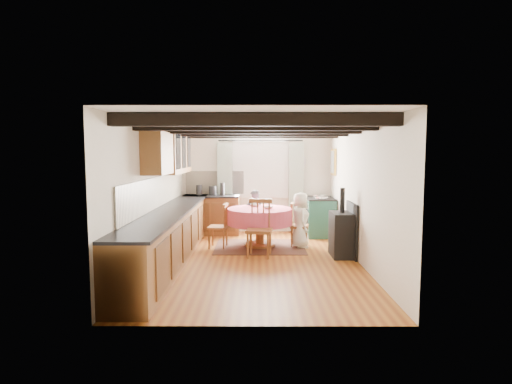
{
  "coord_description": "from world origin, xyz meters",
  "views": [
    {
      "loc": [
        0.03,
        -7.09,
        1.9
      ],
      "look_at": [
        0.0,
        0.8,
        1.15
      ],
      "focal_mm": 28.71,
      "sensor_mm": 36.0,
      "label": 1
    }
  ],
  "objects_px": {
    "dining_table": "(260,228)",
    "child_far": "(254,215)",
    "chair_right": "(299,225)",
    "child_right": "(300,220)",
    "aga_range": "(320,216)",
    "chair_near": "(259,228)",
    "cast_iron_stove": "(342,222)",
    "chair_left": "(218,226)",
    "cup": "(254,204)"
  },
  "relations": [
    {
      "from": "aga_range",
      "to": "child_right",
      "type": "bearing_deg",
      "value": -114.77
    },
    {
      "from": "chair_right",
      "to": "child_right",
      "type": "bearing_deg",
      "value": -166.0
    },
    {
      "from": "dining_table",
      "to": "child_far",
      "type": "xyz_separation_m",
      "value": [
        -0.11,
        0.6,
        0.16
      ]
    },
    {
      "from": "chair_near",
      "to": "aga_range",
      "type": "bearing_deg",
      "value": 63.46
    },
    {
      "from": "chair_right",
      "to": "cup",
      "type": "distance_m",
      "value": 1.05
    },
    {
      "from": "aga_range",
      "to": "chair_right",
      "type": "bearing_deg",
      "value": -117.03
    },
    {
      "from": "child_far",
      "to": "cup",
      "type": "height_order",
      "value": "child_far"
    },
    {
      "from": "chair_near",
      "to": "cup",
      "type": "relative_size",
      "value": 10.67
    },
    {
      "from": "aga_range",
      "to": "child_far",
      "type": "bearing_deg",
      "value": -157.81
    },
    {
      "from": "child_far",
      "to": "child_right",
      "type": "relative_size",
      "value": 1.0
    },
    {
      "from": "cast_iron_stove",
      "to": "child_right",
      "type": "distance_m",
      "value": 1.0
    },
    {
      "from": "dining_table",
      "to": "cast_iron_stove",
      "type": "distance_m",
      "value": 1.7
    },
    {
      "from": "chair_left",
      "to": "aga_range",
      "type": "xyz_separation_m",
      "value": [
        2.24,
        1.27,
        -0.0
      ]
    },
    {
      "from": "chair_near",
      "to": "cast_iron_stove",
      "type": "xyz_separation_m",
      "value": [
        1.52,
        0.03,
        0.11
      ]
    },
    {
      "from": "chair_near",
      "to": "chair_right",
      "type": "distance_m",
      "value": 1.19
    },
    {
      "from": "aga_range",
      "to": "child_right",
      "type": "distance_m",
      "value": 1.38
    },
    {
      "from": "chair_right",
      "to": "cast_iron_stove",
      "type": "xyz_separation_m",
      "value": [
        0.69,
        -0.82,
        0.19
      ]
    },
    {
      "from": "child_far",
      "to": "cast_iron_stove",
      "type": "bearing_deg",
      "value": 123.81
    },
    {
      "from": "dining_table",
      "to": "child_right",
      "type": "distance_m",
      "value": 0.84
    },
    {
      "from": "child_right",
      "to": "chair_near",
      "type": "bearing_deg",
      "value": 126.69
    },
    {
      "from": "chair_left",
      "to": "chair_right",
      "type": "relative_size",
      "value": 1.01
    },
    {
      "from": "cast_iron_stove",
      "to": "cup",
      "type": "bearing_deg",
      "value": 144.86
    },
    {
      "from": "dining_table",
      "to": "cast_iron_stove",
      "type": "bearing_deg",
      "value": -26.58
    },
    {
      "from": "chair_near",
      "to": "cast_iron_stove",
      "type": "distance_m",
      "value": 1.52
    },
    {
      "from": "aga_range",
      "to": "chair_left",
      "type": "bearing_deg",
      "value": -150.36
    },
    {
      "from": "dining_table",
      "to": "aga_range",
      "type": "xyz_separation_m",
      "value": [
        1.39,
        1.21,
        0.05
      ]
    },
    {
      "from": "aga_range",
      "to": "cup",
      "type": "bearing_deg",
      "value": -151.36
    },
    {
      "from": "cast_iron_stove",
      "to": "cup",
      "type": "distance_m",
      "value": 1.99
    },
    {
      "from": "dining_table",
      "to": "chair_near",
      "type": "bearing_deg",
      "value": -91.2
    },
    {
      "from": "chair_right",
      "to": "dining_table",
      "type": "bearing_deg",
      "value": 103.21
    },
    {
      "from": "child_right",
      "to": "cup",
      "type": "distance_m",
      "value": 1.06
    },
    {
      "from": "dining_table",
      "to": "chair_right",
      "type": "height_order",
      "value": "chair_right"
    },
    {
      "from": "dining_table",
      "to": "chair_left",
      "type": "xyz_separation_m",
      "value": [
        -0.84,
        -0.06,
        0.06
      ]
    },
    {
      "from": "cast_iron_stove",
      "to": "child_far",
      "type": "xyz_separation_m",
      "value": [
        -1.62,
        1.35,
        -0.08
      ]
    },
    {
      "from": "dining_table",
      "to": "chair_left",
      "type": "distance_m",
      "value": 0.85
    },
    {
      "from": "aga_range",
      "to": "chair_near",
      "type": "bearing_deg",
      "value": -125.2
    },
    {
      "from": "child_far",
      "to": "child_right",
      "type": "height_order",
      "value": "child_far"
    },
    {
      "from": "dining_table",
      "to": "aga_range",
      "type": "bearing_deg",
      "value": 41.05
    },
    {
      "from": "chair_right",
      "to": "cup",
      "type": "bearing_deg",
      "value": 79.33
    },
    {
      "from": "chair_right",
      "to": "aga_range",
      "type": "distance_m",
      "value": 1.29
    },
    {
      "from": "dining_table",
      "to": "chair_near",
      "type": "height_order",
      "value": "chair_near"
    },
    {
      "from": "aga_range",
      "to": "cast_iron_stove",
      "type": "relative_size",
      "value": 0.77
    },
    {
      "from": "cast_iron_stove",
      "to": "child_right",
      "type": "relative_size",
      "value": 1.14
    },
    {
      "from": "chair_right",
      "to": "child_far",
      "type": "xyz_separation_m",
      "value": [
        -0.92,
        0.53,
        0.11
      ]
    },
    {
      "from": "dining_table",
      "to": "chair_right",
      "type": "xyz_separation_m",
      "value": [
        0.81,
        0.07,
        0.05
      ]
    },
    {
      "from": "cast_iron_stove",
      "to": "chair_right",
      "type": "bearing_deg",
      "value": 130.24
    },
    {
      "from": "chair_left",
      "to": "chair_right",
      "type": "bearing_deg",
      "value": 101.63
    },
    {
      "from": "aga_range",
      "to": "child_right",
      "type": "xyz_separation_m",
      "value": [
        -0.57,
        -1.25,
        0.11
      ]
    },
    {
      "from": "chair_right",
      "to": "aga_range",
      "type": "bearing_deg",
      "value": -18.63
    },
    {
      "from": "cup",
      "to": "chair_left",
      "type": "bearing_deg",
      "value": -148.34
    }
  ]
}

